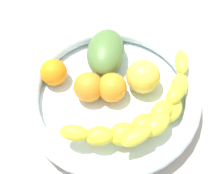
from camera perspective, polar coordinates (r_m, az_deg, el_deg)
The scene contains 9 objects.
kitchen_counter at distance 56.35cm, azimuth 0.00°, elevation -3.66°, with size 120.00×120.00×3.00cm, color #A39A8C.
fruit_bowl at distance 52.89cm, azimuth 0.00°, elevation -1.44°, with size 34.03×34.03×4.95cm.
banana_draped_left at distance 47.02cm, azimuth 4.05°, elevation -7.68°, with size 19.24×16.92×4.99cm.
banana_draped_right at distance 49.67cm, azimuth 11.51°, elevation -3.45°, with size 24.02×7.96×5.96cm.
orange_front at distance 54.56cm, azimuth -12.11°, elevation 3.03°, with size 5.32×5.32×5.32cm, color orange.
orange_mid_left at distance 51.26cm, azimuth -4.92°, elevation -0.00°, with size 5.74×5.74×5.74cm, color orange.
orange_mid_right at distance 50.91cm, azimuth 0.31°, elevation -0.37°, with size 5.64×5.64×5.64cm, color orange.
mango_green at distance 56.05cm, azimuth -1.30°, elevation 7.32°, with size 11.75×7.67×6.26cm, color #547C3B.
apple_yellow at distance 52.30cm, azimuth 6.55°, elevation 2.21°, with size 6.58×6.58×6.58cm, color yellow.
Camera 1 is at (-25.59, -12.52, 50.11)cm, focal length 43.61 mm.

